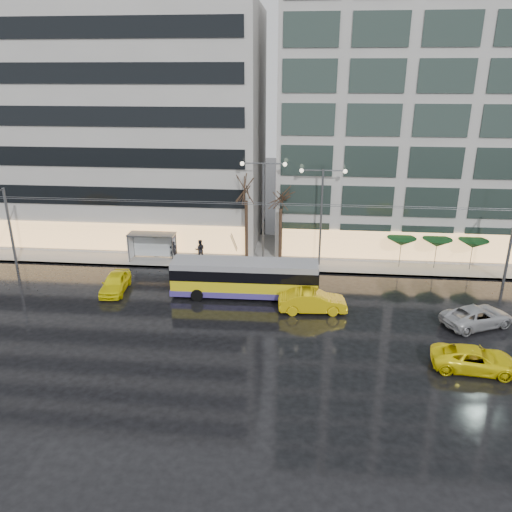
# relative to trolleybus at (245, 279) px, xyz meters

# --- Properties ---
(ground) EXTENTS (140.00, 140.00, 0.00)m
(ground) POSITION_rel_trolleybus_xyz_m (-1.19, -3.86, -1.40)
(ground) COLOR black
(ground) RESTS_ON ground
(sidewalk) EXTENTS (80.00, 10.00, 0.15)m
(sidewalk) POSITION_rel_trolleybus_xyz_m (0.81, 10.14, -1.32)
(sidewalk) COLOR gray
(sidewalk) RESTS_ON ground
(kerb) EXTENTS (80.00, 0.10, 0.15)m
(kerb) POSITION_rel_trolleybus_xyz_m (0.81, 5.19, -1.32)
(kerb) COLOR slate
(kerb) RESTS_ON ground
(building_left) EXTENTS (34.00, 14.00, 22.00)m
(building_left) POSITION_rel_trolleybus_xyz_m (-17.19, 15.14, 9.75)
(building_left) COLOR #A7A49F
(building_left) RESTS_ON sidewalk
(building_right) EXTENTS (32.00, 14.00, 25.00)m
(building_right) POSITION_rel_trolleybus_xyz_m (17.81, 15.14, 11.25)
(building_right) COLOR #A7A49F
(building_right) RESTS_ON sidewalk
(trolleybus) EXTENTS (11.18, 4.40, 5.17)m
(trolleybus) POSITION_rel_trolleybus_xyz_m (0.00, 0.00, 0.00)
(trolleybus) COLOR yellow
(trolleybus) RESTS_ON ground
(catenary) EXTENTS (42.24, 5.12, 7.00)m
(catenary) POSITION_rel_trolleybus_xyz_m (-0.19, 4.08, 2.85)
(catenary) COLOR #595B60
(catenary) RESTS_ON ground
(bus_shelter) EXTENTS (4.20, 1.60, 2.51)m
(bus_shelter) POSITION_rel_trolleybus_xyz_m (-9.57, 6.83, 0.56)
(bus_shelter) COLOR #595B60
(bus_shelter) RESTS_ON sidewalk
(street_lamp_near) EXTENTS (3.96, 0.36, 9.03)m
(street_lamp_near) POSITION_rel_trolleybus_xyz_m (0.81, 6.94, 4.59)
(street_lamp_near) COLOR #595B60
(street_lamp_near) RESTS_ON sidewalk
(street_lamp_far) EXTENTS (3.96, 0.36, 8.53)m
(street_lamp_far) POSITION_rel_trolleybus_xyz_m (5.81, 6.94, 4.32)
(street_lamp_far) COLOR #595B60
(street_lamp_far) RESTS_ON sidewalk
(tree_a) EXTENTS (3.20, 3.20, 8.40)m
(tree_a) POSITION_rel_trolleybus_xyz_m (-0.69, 7.14, 5.69)
(tree_a) COLOR black
(tree_a) RESTS_ON sidewalk
(tree_b) EXTENTS (3.20, 3.20, 7.70)m
(tree_b) POSITION_rel_trolleybus_xyz_m (2.31, 7.34, 5.00)
(tree_b) COLOR black
(tree_b) RESTS_ON sidewalk
(parasol_a) EXTENTS (2.50, 2.50, 2.65)m
(parasol_a) POSITION_rel_trolleybus_xyz_m (12.81, 7.14, 1.05)
(parasol_a) COLOR #595B60
(parasol_a) RESTS_ON sidewalk
(parasol_b) EXTENTS (2.50, 2.50, 2.65)m
(parasol_b) POSITION_rel_trolleybus_xyz_m (15.81, 7.14, 1.05)
(parasol_b) COLOR #595B60
(parasol_b) RESTS_ON sidewalk
(parasol_c) EXTENTS (2.50, 2.50, 2.65)m
(parasol_c) POSITION_rel_trolleybus_xyz_m (18.81, 7.14, 1.05)
(parasol_c) COLOR #595B60
(parasol_c) RESTS_ON sidewalk
(taxi_a) EXTENTS (2.16, 4.52, 1.49)m
(taxi_a) POSITION_rel_trolleybus_xyz_m (-10.21, -0.11, -0.65)
(taxi_a) COLOR yellow
(taxi_a) RESTS_ON ground
(taxi_b) EXTENTS (4.99, 2.09, 1.60)m
(taxi_b) POSITION_rel_trolleybus_xyz_m (5.14, -2.12, -0.60)
(taxi_b) COLOR yellow
(taxi_b) RESTS_ON ground
(taxi_c) EXTENTS (5.09, 2.75, 1.36)m
(taxi_c) POSITION_rel_trolleybus_xyz_m (14.43, -8.75, -0.72)
(taxi_c) COLOR #FFE90D
(taxi_c) RESTS_ON ground
(sedan_silver) EXTENTS (5.47, 4.15, 1.38)m
(sedan_silver) POSITION_rel_trolleybus_xyz_m (16.25, -3.19, -0.71)
(sedan_silver) COLOR #A6A6AA
(sedan_silver) RESTS_ON ground
(pedestrian_a) EXTENTS (1.27, 1.28, 2.19)m
(pedestrian_a) POSITION_rel_trolleybus_xyz_m (-7.43, 7.18, 0.20)
(pedestrian_a) COLOR black
(pedestrian_a) RESTS_ON sidewalk
(pedestrian_b) EXTENTS (1.03, 0.87, 1.88)m
(pedestrian_b) POSITION_rel_trolleybus_xyz_m (-4.96, 7.19, -0.31)
(pedestrian_b) COLOR black
(pedestrian_b) RESTS_ON sidewalk
(pedestrian_c) EXTENTS (1.39, 0.99, 2.11)m
(pedestrian_c) POSITION_rel_trolleybus_xyz_m (-9.15, 7.68, -0.11)
(pedestrian_c) COLOR black
(pedestrian_c) RESTS_ON sidewalk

